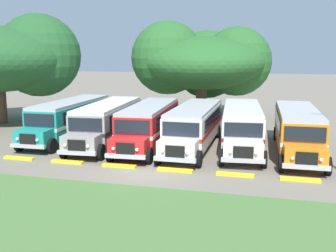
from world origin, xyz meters
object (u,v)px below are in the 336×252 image
(parked_bus_slot_1, at_px, (108,121))
(parked_bus_slot_2, at_px, (149,123))
(parked_bus_slot_4, at_px, (242,125))
(broad_shade_tree, at_px, (202,62))
(secondary_tree, at_px, (4,59))
(parked_bus_slot_0, at_px, (70,117))
(parked_bus_slot_5, at_px, (297,128))
(parked_bus_slot_3, at_px, (194,124))

(parked_bus_slot_1, distance_m, parked_bus_slot_2, 3.15)
(parked_bus_slot_2, height_order, parked_bus_slot_4, same)
(broad_shade_tree, bearing_deg, parked_bus_slot_2, -97.53)
(broad_shade_tree, bearing_deg, parked_bus_slot_4, -67.76)
(parked_bus_slot_1, height_order, parked_bus_slot_4, same)
(parked_bus_slot_1, relative_size, secondary_tree, 0.80)
(parked_bus_slot_2, bearing_deg, broad_shade_tree, 169.06)
(parked_bus_slot_0, bearing_deg, parked_bus_slot_1, 76.14)
(parked_bus_slot_2, distance_m, parked_bus_slot_5, 10.04)
(parked_bus_slot_4, bearing_deg, parked_bus_slot_3, -81.65)
(parked_bus_slot_1, distance_m, parked_bus_slot_4, 9.61)
(parked_bus_slot_1, height_order, broad_shade_tree, broad_shade_tree)
(parked_bus_slot_4, xyz_separation_m, broad_shade_tree, (-4.77, 11.67, 3.97))
(parked_bus_slot_3, relative_size, parked_bus_slot_5, 1.00)
(parked_bus_slot_4, relative_size, broad_shade_tree, 0.83)
(parked_bus_slot_4, relative_size, secondary_tree, 0.80)
(parked_bus_slot_2, bearing_deg, parked_bus_slot_3, 87.79)
(parked_bus_slot_3, bearing_deg, parked_bus_slot_0, -94.21)
(parked_bus_slot_1, height_order, parked_bus_slot_2, same)
(broad_shade_tree, relative_size, secondary_tree, 0.97)
(parked_bus_slot_2, xyz_separation_m, secondary_tree, (-15.45, 5.14, 4.29))
(parked_bus_slot_4, distance_m, secondary_tree, 22.71)
(parked_bus_slot_0, xyz_separation_m, secondary_tree, (-8.81, 4.32, 4.29))
(parked_bus_slot_0, relative_size, parked_bus_slot_1, 0.99)
(parked_bus_slot_3, bearing_deg, parked_bus_slot_2, -88.70)
(parked_bus_slot_0, height_order, secondary_tree, secondary_tree)
(parked_bus_slot_2, distance_m, secondary_tree, 16.84)
(parked_bus_slot_4, bearing_deg, parked_bus_slot_0, -94.88)
(parked_bus_slot_3, bearing_deg, broad_shade_tree, -172.55)
(parked_bus_slot_5, xyz_separation_m, broad_shade_tree, (-8.38, 12.11, 3.97))
(parked_bus_slot_3, height_order, parked_bus_slot_5, same)
(parked_bus_slot_2, distance_m, broad_shade_tree, 13.20)
(parked_bus_slot_5, bearing_deg, broad_shade_tree, -146.55)
(parked_bus_slot_0, bearing_deg, parked_bus_slot_4, 88.87)
(parked_bus_slot_4, height_order, secondary_tree, secondary_tree)
(parked_bus_slot_2, height_order, broad_shade_tree, broad_shade_tree)
(parked_bus_slot_3, xyz_separation_m, parked_bus_slot_4, (3.17, 0.74, 0.00))
(parked_bus_slot_5, bearing_deg, parked_bus_slot_4, -98.11)
(parked_bus_slot_4, bearing_deg, parked_bus_slot_1, -90.17)
(parked_bus_slot_2, bearing_deg, parked_bus_slot_0, -100.41)
(parked_bus_slot_1, bearing_deg, parked_bus_slot_3, 86.07)
(broad_shade_tree, xyz_separation_m, secondary_tree, (-17.10, -7.34, 0.32))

